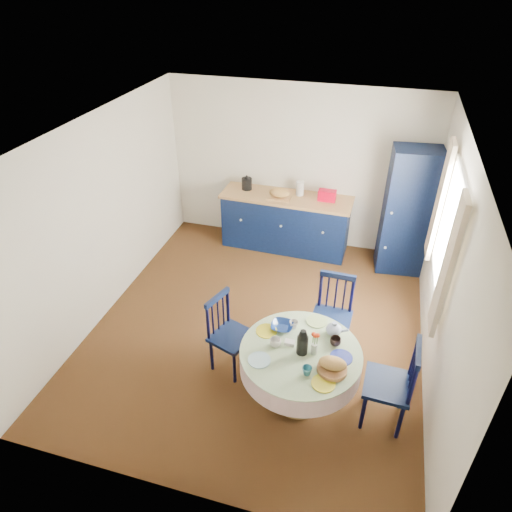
% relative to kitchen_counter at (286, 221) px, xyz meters
% --- Properties ---
extents(floor, '(4.50, 4.50, 0.00)m').
position_rel_kitchen_counter_xyz_m(floor, '(0.10, -1.96, -0.46)').
color(floor, black).
rests_on(floor, ground).
extents(ceiling, '(4.50, 4.50, 0.00)m').
position_rel_kitchen_counter_xyz_m(ceiling, '(0.10, -1.96, 2.04)').
color(ceiling, white).
rests_on(ceiling, wall_back).
extents(wall_back, '(4.00, 0.02, 2.50)m').
position_rel_kitchen_counter_xyz_m(wall_back, '(0.10, 0.29, 0.79)').
color(wall_back, white).
rests_on(wall_back, floor).
extents(wall_left, '(0.02, 4.50, 2.50)m').
position_rel_kitchen_counter_xyz_m(wall_left, '(-1.90, -1.96, 0.79)').
color(wall_left, white).
rests_on(wall_left, floor).
extents(wall_right, '(0.02, 4.50, 2.50)m').
position_rel_kitchen_counter_xyz_m(wall_right, '(2.10, -1.96, 0.79)').
color(wall_right, white).
rests_on(wall_right, floor).
extents(window, '(0.10, 1.74, 1.45)m').
position_rel_kitchen_counter_xyz_m(window, '(2.05, -1.66, 1.06)').
color(window, white).
rests_on(window, wall_right).
extents(kitchen_counter, '(2.01, 0.67, 1.13)m').
position_rel_kitchen_counter_xyz_m(kitchen_counter, '(0.00, 0.00, 0.00)').
color(kitchen_counter, black).
rests_on(kitchen_counter, floor).
extents(pantry_cabinet, '(0.70, 0.53, 1.86)m').
position_rel_kitchen_counter_xyz_m(pantry_cabinet, '(1.76, -0.11, 0.47)').
color(pantry_cabinet, black).
rests_on(pantry_cabinet, floor).
extents(dining_table, '(1.20, 1.20, 1.01)m').
position_rel_kitchen_counter_xyz_m(dining_table, '(0.82, -2.96, 0.15)').
color(dining_table, brown).
rests_on(dining_table, floor).
extents(chair_left, '(0.52, 0.53, 0.95)m').
position_rel_kitchen_counter_xyz_m(chair_left, '(-0.04, -2.67, 0.02)').
color(chair_left, black).
rests_on(chair_left, floor).
extents(chair_far, '(0.46, 0.44, 0.99)m').
position_rel_kitchen_counter_xyz_m(chair_far, '(1.02, -2.08, 0.04)').
color(chair_far, black).
rests_on(chair_far, floor).
extents(chair_right, '(0.46, 0.48, 1.03)m').
position_rel_kitchen_counter_xyz_m(chair_right, '(1.71, -2.94, 0.06)').
color(chair_right, black).
rests_on(chair_right, floor).
extents(mug_a, '(0.11, 0.11, 0.09)m').
position_rel_kitchen_counter_xyz_m(mug_a, '(0.56, -2.96, 0.31)').
color(mug_a, silver).
rests_on(mug_a, dining_table).
extents(mug_b, '(0.09, 0.09, 0.09)m').
position_rel_kitchen_counter_xyz_m(mug_b, '(0.92, -3.23, 0.31)').
color(mug_b, '#2C6A79').
rests_on(mug_b, dining_table).
extents(mug_c, '(0.11, 0.11, 0.09)m').
position_rel_kitchen_counter_xyz_m(mug_c, '(1.12, -2.78, 0.31)').
color(mug_c, black).
rests_on(mug_c, dining_table).
extents(mug_d, '(0.09, 0.09, 0.09)m').
position_rel_kitchen_counter_xyz_m(mug_d, '(0.68, -2.65, 0.31)').
color(mug_d, silver).
rests_on(mug_d, dining_table).
extents(cobalt_bowl, '(0.23, 0.23, 0.06)m').
position_rel_kitchen_counter_xyz_m(cobalt_bowl, '(0.56, -2.69, 0.29)').
color(cobalt_bowl, navy).
rests_on(cobalt_bowl, dining_table).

